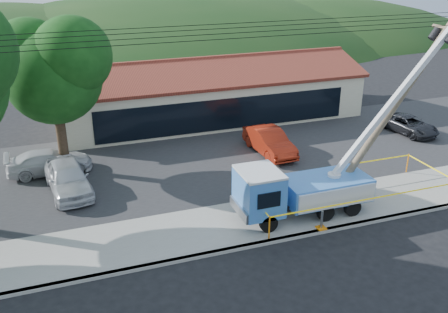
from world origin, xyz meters
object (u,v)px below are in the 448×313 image
car_red (269,154)px  car_silver (70,194)px  leaning_pole (397,103)px  car_dark (408,134)px  car_white (51,174)px  utility_truck (302,187)px

car_red → car_silver: bearing=-176.3°
leaning_pole → car_dark: size_ratio=2.16×
leaning_pole → car_silver: (-15.43, 6.05, -5.18)m
leaning_pole → car_white: leaning_pole is taller
utility_truck → car_silver: bearing=148.7°
leaning_pole → car_red: size_ratio=1.98×
car_white → car_dark: 23.81m
car_white → utility_truck: bearing=-131.0°
car_red → leaning_pole: bearing=-69.5°
leaning_pole → car_white: (-16.28, 8.95, -5.18)m
car_red → car_dark: bearing=-2.2°
utility_truck → leaning_pole: (5.05, 0.25, 3.56)m
car_silver → car_white: bearing=99.8°
utility_truck → car_dark: bearing=31.9°
car_red → utility_truck: bearing=-106.4°
car_silver → car_dark: bearing=-2.8°
car_dark → car_red: bearing=172.1°
car_red → car_dark: (10.69, 0.11, 0.00)m
car_silver → car_white: size_ratio=1.04×
leaning_pole → car_red: 9.61m
car_silver → car_red: car_silver is taller
car_white → car_dark: bearing=-95.0°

